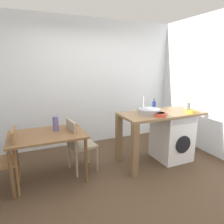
% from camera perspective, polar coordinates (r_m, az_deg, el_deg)
% --- Properties ---
extents(ground_plane, '(5.46, 5.46, 0.00)m').
position_cam_1_polar(ground_plane, '(3.28, 1.66, -18.88)').
color(ground_plane, '#4C3826').
extents(wall_back, '(4.60, 0.10, 2.70)m').
position_cam_1_polar(wall_back, '(4.44, -7.94, 8.09)').
color(wall_back, silver).
rests_on(wall_back, ground_plane).
extents(dining_table, '(1.10, 0.76, 0.74)m').
position_cam_1_polar(dining_table, '(3.20, -17.92, -7.55)').
color(dining_table, brown).
rests_on(dining_table, ground_plane).
extents(chair_person_seat, '(0.40, 0.40, 0.90)m').
position_cam_1_polar(chair_person_seat, '(3.16, -27.60, -11.38)').
color(chair_person_seat, olive).
rests_on(chair_person_seat, ground_plane).
extents(chair_opposite, '(0.45, 0.45, 0.90)m').
position_cam_1_polar(chair_opposite, '(3.35, -9.63, -8.57)').
color(chair_opposite, gray).
rests_on(chair_opposite, ground_plane).
extents(kitchen_counter, '(1.50, 0.68, 0.92)m').
position_cam_1_polar(kitchen_counter, '(3.57, 11.12, -2.94)').
color(kitchen_counter, olive).
rests_on(kitchen_counter, ground_plane).
extents(washing_machine, '(0.60, 0.61, 0.86)m').
position_cam_1_polar(washing_machine, '(3.95, 16.64, -6.73)').
color(washing_machine, white).
rests_on(washing_machine, ground_plane).
extents(sink_basin, '(0.38, 0.38, 0.09)m').
position_cam_1_polar(sink_basin, '(3.49, 10.57, 0.17)').
color(sink_basin, '#9EA0A5').
rests_on(sink_basin, kitchen_counter).
extents(tap, '(0.02, 0.02, 0.28)m').
position_cam_1_polar(tap, '(3.62, 9.05, 2.23)').
color(tap, '#B2B2B7').
rests_on(tap, kitchen_counter).
extents(bottle_tall_green, '(0.07, 0.07, 0.20)m').
position_cam_1_polar(bottle_tall_green, '(3.86, 11.82, 2.06)').
color(bottle_tall_green, navy).
rests_on(bottle_tall_green, kitchen_counter).
extents(mixing_bowl, '(0.21, 0.21, 0.06)m').
position_cam_1_polar(mixing_bowl, '(3.38, 13.50, -0.63)').
color(mixing_bowl, '#D84C38').
rests_on(mixing_bowl, kitchen_counter).
extents(utensil_crock, '(0.11, 0.11, 0.30)m').
position_cam_1_polar(utensil_crock, '(4.08, 20.66, 1.78)').
color(utensil_crock, gray).
rests_on(utensil_crock, kitchen_counter).
extents(colander, '(0.20, 0.20, 0.06)m').
position_cam_1_polar(colander, '(3.78, 21.45, 0.23)').
color(colander, gold).
rests_on(colander, kitchen_counter).
extents(vase, '(0.09, 0.09, 0.23)m').
position_cam_1_polar(vase, '(3.24, -15.73, -3.16)').
color(vase, slate).
rests_on(vase, dining_table).
extents(scissors, '(0.15, 0.06, 0.01)m').
position_cam_1_polar(scissors, '(3.54, 14.29, -0.51)').
color(scissors, '#B2B2B7').
rests_on(scissors, kitchen_counter).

